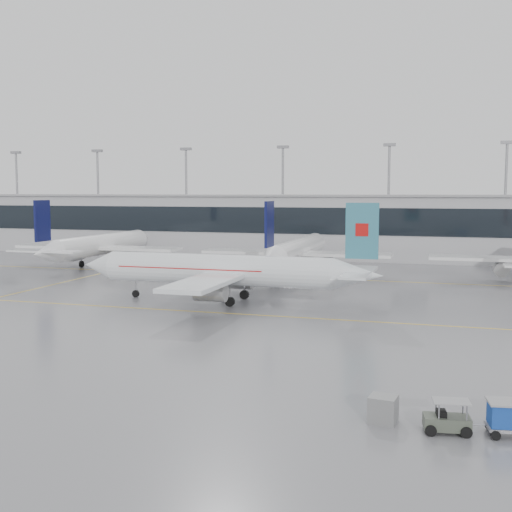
% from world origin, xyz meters
% --- Properties ---
extents(ground, '(320.00, 320.00, 0.00)m').
position_xyz_m(ground, '(0.00, 0.00, 0.00)').
color(ground, slate).
rests_on(ground, ground).
extents(taxi_line_main, '(120.00, 0.25, 0.01)m').
position_xyz_m(taxi_line_main, '(0.00, 0.00, 0.01)').
color(taxi_line_main, yellow).
rests_on(taxi_line_main, ground).
extents(taxi_line_north, '(120.00, 0.25, 0.01)m').
position_xyz_m(taxi_line_north, '(0.00, 30.00, 0.01)').
color(taxi_line_north, yellow).
rests_on(taxi_line_north, ground).
extents(taxi_line_cross, '(0.25, 60.00, 0.01)m').
position_xyz_m(taxi_line_cross, '(-30.00, 15.00, 0.01)').
color(taxi_line_cross, yellow).
rests_on(taxi_line_cross, ground).
extents(terminal, '(180.00, 15.00, 12.00)m').
position_xyz_m(terminal, '(0.00, 62.00, 6.00)').
color(terminal, '#A5A4A8').
rests_on(terminal, ground).
extents(terminal_glass, '(180.00, 0.20, 5.00)m').
position_xyz_m(terminal_glass, '(0.00, 54.45, 7.50)').
color(terminal_glass, black).
rests_on(terminal_glass, ground).
extents(terminal_roof, '(182.00, 16.00, 0.40)m').
position_xyz_m(terminal_roof, '(0.00, 62.00, 12.20)').
color(terminal_roof, gray).
rests_on(terminal_roof, ground).
extents(light_masts, '(156.40, 1.00, 22.60)m').
position_xyz_m(light_masts, '(0.00, 68.00, 13.34)').
color(light_masts, gray).
rests_on(light_masts, ground).
extents(air_canada_jet, '(37.08, 29.78, 11.76)m').
position_xyz_m(air_canada_jet, '(-1.87, 6.59, 3.74)').
color(air_canada_jet, white).
rests_on(air_canada_jet, ground).
extents(parked_jet_b, '(29.64, 36.96, 11.72)m').
position_xyz_m(parked_jet_b, '(-35.00, 33.69, 3.71)').
color(parked_jet_b, white).
rests_on(parked_jet_b, ground).
extents(parked_jet_c, '(29.64, 36.96, 11.72)m').
position_xyz_m(parked_jet_c, '(-0.00, 33.69, 3.71)').
color(parked_jet_c, white).
rests_on(parked_jet_c, ground).
extents(baggage_tug, '(3.75, 1.88, 1.78)m').
position_xyz_m(baggage_tug, '(23.05, -28.76, 0.63)').
color(baggage_tug, '#444B3E').
rests_on(baggage_tug, ground).
extents(gse_unit, '(1.67, 1.58, 1.50)m').
position_xyz_m(gse_unit, '(19.60, -28.17, 0.75)').
color(gse_unit, gray).
rests_on(gse_unit, ground).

